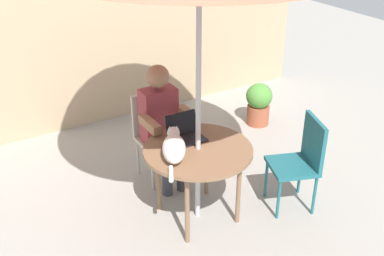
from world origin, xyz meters
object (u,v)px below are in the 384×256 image
laptop (184,131)px  potted_plant_near_fence (259,103)px  person_seated (162,120)px  cat (174,147)px  patio_table (198,155)px  chair_occupied (155,129)px  chair_empty (302,157)px

laptop → potted_plant_near_fence: size_ratio=0.57×
person_seated → cat: bearing=-109.3°
patio_table → person_seated: 0.66m
chair_occupied → laptop: 0.65m
patio_table → laptop: bearing=91.8°
potted_plant_near_fence → laptop: bearing=-149.0°
person_seated → laptop: 0.45m
cat → potted_plant_near_fence: cat is taller
patio_table → chair_empty: chair_empty is taller
chair_occupied → chair_empty: same height
chair_occupied → cat: chair_occupied is taller
laptop → potted_plant_near_fence: bearing=31.0°
chair_occupied → chair_empty: bearing=-51.9°
chair_occupied → patio_table: bearing=-90.0°
chair_occupied → laptop: laptop is taller
patio_table → chair_occupied: 0.83m
chair_empty → potted_plant_near_fence: bearing=65.1°
chair_empty → person_seated: bearing=132.3°
laptop → cat: (-0.23, -0.23, 0.02)m
patio_table → potted_plant_near_fence: bearing=36.6°
laptop → cat: 0.32m
cat → person_seated: bearing=70.7°
person_seated → cat: person_seated is taller
chair_empty → person_seated: size_ratio=0.72×
chair_empty → person_seated: 1.34m
patio_table → cat: 0.28m
patio_table → laptop: size_ratio=3.10×
chair_empty → cat: chair_empty is taller
patio_table → person_seated: size_ratio=0.76×
patio_table → laptop: laptop is taller
cat → potted_plant_near_fence: (1.83, 1.19, -0.51)m
chair_empty → cat: bearing=164.1°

